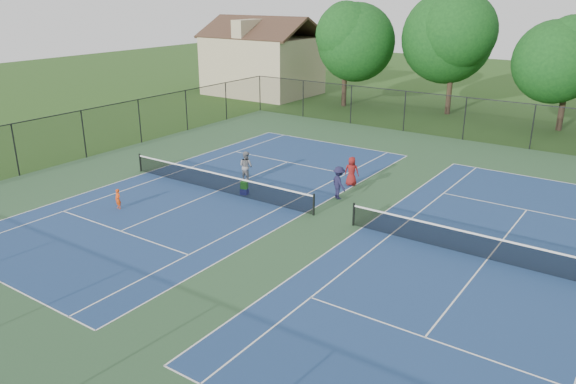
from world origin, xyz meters
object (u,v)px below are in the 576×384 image
Objects in this scene: tree_back_b at (455,34)px; child_player at (118,199)px; tree_back_a at (346,38)px; instructor at (246,166)px; ball_hopper at (244,185)px; tree_back_c at (571,56)px; ball_crate at (244,191)px; bystander_c at (352,171)px; clapboard_house at (263,63)px; bystander_b at (339,183)px.

child_player is at bearing -99.69° from tree_back_b.
tree_back_a is 9.24m from tree_back_b.
ball_hopper is at bearing 130.66° from instructor.
instructor is 4.53× the size of ball_hopper.
tree_back_b is 1.19× the size of tree_back_c.
instructor reaches higher than ball_crate.
tree_back_a is at bearing -69.79° from instructor.
tree_back_a is 22.88m from bystander_c.
tree_back_b is at bearing 173.66° from tree_back_c.
tree_back_b reaches higher than instructor.
bystander_c is at bearing -43.47° from clapboard_house.
instructor is 4.54× the size of ball_crate.
tree_back_a is 24.72× the size of ball_hopper.
instructor is (-11.84, -22.81, -4.64)m from tree_back_c.
tree_back_c is 5.01× the size of instructor.
child_player is 0.63× the size of bystander_c.
bystander_c is 4.30× the size of ball_crate.
tree_back_c is at bearing -127.76° from bystander_c.
clapboard_house is 10.86× the size of child_player.
ball_crate is at bearing -93.42° from tree_back_b.
child_player is 12.10m from bystander_c.
bystander_c is 5.88m from ball_crate.
child_player is (-5.24, -30.65, -6.10)m from tree_back_b.
child_player is at bearing -126.28° from ball_crate.
clapboard_house is at bearing -13.18° from bystander_b.
clapboard_house is 31.30m from bystander_b.
child_player is 2.69× the size of ball_crate.
tree_back_b is 26.44m from ball_crate.
bystander_b is at bearing 27.36° from ball_crate.
ball_hopper is (1.31, -1.79, -0.34)m from instructor.
instructor reaches higher than ball_hopper.
instructor is at bearing 37.01° from bystander_b.
tree_back_c is 33.26m from child_player.
bystander_b is 2.23m from bystander_c.
tree_back_c reaches higher than bystander_b.
bystander_c is at bearing 48.95° from ball_crate.
ball_crate is at bearing -54.62° from clapboard_house.
child_player is (13.76, -29.65, -2.59)m from clapboard_house.
bystander_c is at bearing 57.84° from child_player.
tree_back_b reaches higher than ball_hopper.
tree_back_c reaches higher than ball_hopper.
tree_back_c is at bearing -113.00° from instructor.
tree_back_b is 31.68m from child_player.
tree_back_a is 5.76× the size of bystander_c.
bystander_b is 4.57× the size of ball_crate.
tree_back_a reaches higher than child_player.
tree_back_a is 5.46× the size of instructor.
ball_hopper is at bearing -54.62° from clapboard_house.
child_player is 6.27m from ball_crate.
bystander_b is at bearing 82.69° from bystander_c.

